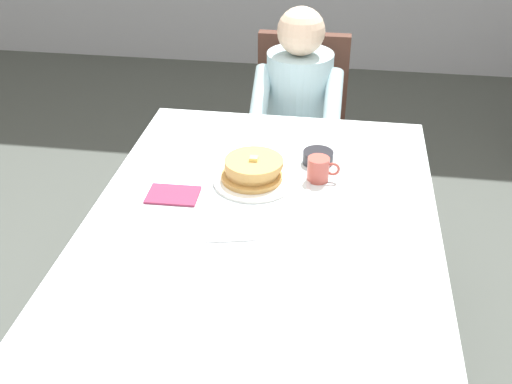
# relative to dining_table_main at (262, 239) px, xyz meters

# --- Properties ---
(ground_plane) EXTENTS (14.00, 14.00, 0.00)m
(ground_plane) POSITION_rel_dining_table_main_xyz_m (0.00, 0.00, -0.65)
(ground_plane) COLOR #474C47
(dining_table_main) EXTENTS (1.12, 1.52, 0.74)m
(dining_table_main) POSITION_rel_dining_table_main_xyz_m (0.00, 0.00, 0.00)
(dining_table_main) COLOR silver
(dining_table_main) RESTS_ON ground
(chair_diner) EXTENTS (0.44, 0.45, 0.93)m
(chair_diner) POSITION_rel_dining_table_main_xyz_m (0.02, 1.17, -0.12)
(chair_diner) COLOR #4C2D23
(chair_diner) RESTS_ON ground
(diner_person) EXTENTS (0.40, 0.43, 1.12)m
(diner_person) POSITION_rel_dining_table_main_xyz_m (0.02, 1.01, 0.02)
(diner_person) COLOR silver
(diner_person) RESTS_ON ground
(plate_breakfast) EXTENTS (0.28, 0.28, 0.02)m
(plate_breakfast) POSITION_rel_dining_table_main_xyz_m (-0.06, 0.20, 0.10)
(plate_breakfast) COLOR white
(plate_breakfast) RESTS_ON dining_table_main
(breakfast_stack) EXTENTS (0.21, 0.21, 0.08)m
(breakfast_stack) POSITION_rel_dining_table_main_xyz_m (-0.06, 0.20, 0.14)
(breakfast_stack) COLOR tan
(breakfast_stack) RESTS_ON plate_breakfast
(cup_coffee) EXTENTS (0.11, 0.08, 0.08)m
(cup_coffee) POSITION_rel_dining_table_main_xyz_m (0.16, 0.25, 0.13)
(cup_coffee) COLOR #B24C42
(cup_coffee) RESTS_ON dining_table_main
(bowl_butter) EXTENTS (0.11, 0.11, 0.04)m
(bowl_butter) POSITION_rel_dining_table_main_xyz_m (0.15, 0.37, 0.11)
(bowl_butter) COLOR black
(bowl_butter) RESTS_ON dining_table_main
(fork_left_of_plate) EXTENTS (0.02, 0.18, 0.00)m
(fork_left_of_plate) POSITION_rel_dining_table_main_xyz_m (-0.25, 0.18, 0.09)
(fork_left_of_plate) COLOR silver
(fork_left_of_plate) RESTS_ON dining_table_main
(knife_right_of_plate) EXTENTS (0.03, 0.20, 0.00)m
(knife_right_of_plate) POSITION_rel_dining_table_main_xyz_m (0.13, 0.18, 0.09)
(knife_right_of_plate) COLOR silver
(knife_right_of_plate) RESTS_ON dining_table_main
(spoon_near_edge) EXTENTS (0.15, 0.05, 0.00)m
(spoon_near_edge) POSITION_rel_dining_table_main_xyz_m (-0.08, -0.14, 0.09)
(spoon_near_edge) COLOR silver
(spoon_near_edge) RESTS_ON dining_table_main
(napkin_folded) EXTENTS (0.17, 0.12, 0.01)m
(napkin_folded) POSITION_rel_dining_table_main_xyz_m (-0.31, 0.08, 0.09)
(napkin_folded) COLOR #8C2D4C
(napkin_folded) RESTS_ON dining_table_main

